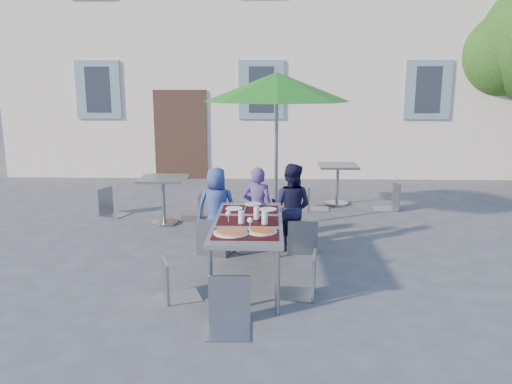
{
  "coord_description": "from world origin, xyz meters",
  "views": [
    {
      "loc": [
        0.27,
        -4.86,
        2.29
      ],
      "look_at": [
        0.06,
        1.65,
        0.9
      ],
      "focal_mm": 35.0,
      "sensor_mm": 36.0,
      "label": 1
    }
  ],
  "objects_px": {
    "chair_1": "(251,212)",
    "chair_5": "(229,274)",
    "chair_0": "(214,214)",
    "cafe_table_1": "(338,176)",
    "child_0": "(217,207)",
    "chair_3": "(173,256)",
    "chair_2": "(302,215)",
    "child_1": "(258,209)",
    "bg_chair_l_1": "(314,183)",
    "dining_table": "(248,225)",
    "pizza_near_left": "(231,232)",
    "bg_chair_l_0": "(109,185)",
    "cafe_table_0": "(163,191)",
    "bg_chair_r_0": "(195,191)",
    "pizza_near_right": "(262,231)",
    "chair_4": "(306,250)",
    "patio_umbrella": "(277,89)",
    "bg_chair_r_1": "(392,179)",
    "child_2": "(291,207)"
  },
  "relations": [
    {
      "from": "bg_chair_l_0",
      "to": "chair_5",
      "type": "bearing_deg",
      "value": -59.17
    },
    {
      "from": "chair_2",
      "to": "chair_5",
      "type": "height_order",
      "value": "same"
    },
    {
      "from": "chair_5",
      "to": "cafe_table_0",
      "type": "relative_size",
      "value": 1.16
    },
    {
      "from": "bg_chair_r_0",
      "to": "cafe_table_0",
      "type": "bearing_deg",
      "value": -146.14
    },
    {
      "from": "chair_2",
      "to": "bg_chair_r_1",
      "type": "distance_m",
      "value": 3.15
    },
    {
      "from": "pizza_near_left",
      "to": "chair_4",
      "type": "bearing_deg",
      "value": 9.19
    },
    {
      "from": "chair_0",
      "to": "cafe_table_1",
      "type": "bearing_deg",
      "value": 55.63
    },
    {
      "from": "bg_chair_r_0",
      "to": "pizza_near_left",
      "type": "bearing_deg",
      "value": -74.95
    },
    {
      "from": "bg_chair_l_0",
      "to": "bg_chair_l_1",
      "type": "bearing_deg",
      "value": 8.28
    },
    {
      "from": "chair_3",
      "to": "child_2",
      "type": "bearing_deg",
      "value": 52.33
    },
    {
      "from": "child_0",
      "to": "chair_1",
      "type": "bearing_deg",
      "value": 154.56
    },
    {
      "from": "chair_1",
      "to": "bg_chair_r_1",
      "type": "xyz_separation_m",
      "value": [
        2.53,
        2.5,
        0.01
      ]
    },
    {
      "from": "cafe_table_0",
      "to": "bg_chair_r_1",
      "type": "height_order",
      "value": "bg_chair_r_1"
    },
    {
      "from": "bg_chair_r_1",
      "to": "cafe_table_0",
      "type": "bearing_deg",
      "value": -164.21
    },
    {
      "from": "child_2",
      "to": "chair_5",
      "type": "distance_m",
      "value": 2.47
    },
    {
      "from": "chair_5",
      "to": "chair_2",
      "type": "bearing_deg",
      "value": 69.6
    },
    {
      "from": "child_1",
      "to": "chair_3",
      "type": "distance_m",
      "value": 1.94
    },
    {
      "from": "child_0",
      "to": "cafe_table_0",
      "type": "relative_size",
      "value": 1.44
    },
    {
      "from": "child_2",
      "to": "cafe_table_1",
      "type": "height_order",
      "value": "child_2"
    },
    {
      "from": "child_1",
      "to": "chair_0",
      "type": "height_order",
      "value": "child_1"
    },
    {
      "from": "child_2",
      "to": "bg_chair_r_0",
      "type": "relative_size",
      "value": 1.43
    },
    {
      "from": "child_0",
      "to": "chair_0",
      "type": "height_order",
      "value": "child_0"
    },
    {
      "from": "pizza_near_left",
      "to": "bg_chair_l_0",
      "type": "distance_m",
      "value": 4.37
    },
    {
      "from": "chair_1",
      "to": "chair_5",
      "type": "bearing_deg",
      "value": -92.97
    },
    {
      "from": "cafe_table_1",
      "to": "bg_chair_r_1",
      "type": "bearing_deg",
      "value": -20.99
    },
    {
      "from": "chair_3",
      "to": "chair_5",
      "type": "bearing_deg",
      "value": -44.51
    },
    {
      "from": "child_0",
      "to": "chair_4",
      "type": "relative_size",
      "value": 1.26
    },
    {
      "from": "chair_3",
      "to": "dining_table",
      "type": "bearing_deg",
      "value": 32.78
    },
    {
      "from": "bg_chair_r_0",
      "to": "bg_chair_r_1",
      "type": "relative_size",
      "value": 0.88
    },
    {
      "from": "chair_5",
      "to": "pizza_near_right",
      "type": "bearing_deg",
      "value": 66.44
    },
    {
      "from": "child_0",
      "to": "cafe_table_1",
      "type": "height_order",
      "value": "child_0"
    },
    {
      "from": "patio_umbrella",
      "to": "child_2",
      "type": "bearing_deg",
      "value": -79.83
    },
    {
      "from": "child_1",
      "to": "bg_chair_l_1",
      "type": "xyz_separation_m",
      "value": [
        0.99,
        2.38,
        -0.09
      ]
    },
    {
      "from": "chair_4",
      "to": "bg_chair_l_0",
      "type": "distance_m",
      "value": 4.77
    },
    {
      "from": "bg_chair_r_0",
      "to": "dining_table",
      "type": "bearing_deg",
      "value": -69.6
    },
    {
      "from": "bg_chair_r_1",
      "to": "child_2",
      "type": "bearing_deg",
      "value": -129.19
    },
    {
      "from": "dining_table",
      "to": "pizza_near_left",
      "type": "bearing_deg",
      "value": -106.46
    },
    {
      "from": "bg_chair_r_0",
      "to": "child_0",
      "type": "bearing_deg",
      "value": -70.03
    },
    {
      "from": "child_1",
      "to": "patio_umbrella",
      "type": "xyz_separation_m",
      "value": [
        0.27,
        1.14,
        1.66
      ]
    },
    {
      "from": "child_2",
      "to": "child_1",
      "type": "bearing_deg",
      "value": 20.18
    },
    {
      "from": "pizza_near_left",
      "to": "chair_4",
      "type": "xyz_separation_m",
      "value": [
        0.8,
        0.13,
        -0.23
      ]
    },
    {
      "from": "child_1",
      "to": "bg_chair_l_1",
      "type": "height_order",
      "value": "child_1"
    },
    {
      "from": "dining_table",
      "to": "bg_chair_l_0",
      "type": "xyz_separation_m",
      "value": [
        -2.65,
        3.07,
        -0.14
      ]
    },
    {
      "from": "dining_table",
      "to": "bg_chair_l_1",
      "type": "height_order",
      "value": "bg_chair_l_1"
    },
    {
      "from": "chair_1",
      "to": "bg_chair_r_0",
      "type": "distance_m",
      "value": 1.98
    },
    {
      "from": "chair_0",
      "to": "chair_3",
      "type": "bearing_deg",
      "value": -100.35
    },
    {
      "from": "child_2",
      "to": "bg_chair_l_1",
      "type": "relative_size",
      "value": 1.42
    },
    {
      "from": "chair_5",
      "to": "cafe_table_1",
      "type": "relative_size",
      "value": 1.17
    },
    {
      "from": "pizza_near_right",
      "to": "chair_4",
      "type": "xyz_separation_m",
      "value": [
        0.48,
        0.07,
        -0.23
      ]
    },
    {
      "from": "pizza_near_right",
      "to": "chair_0",
      "type": "relative_size",
      "value": 0.33
    }
  ]
}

